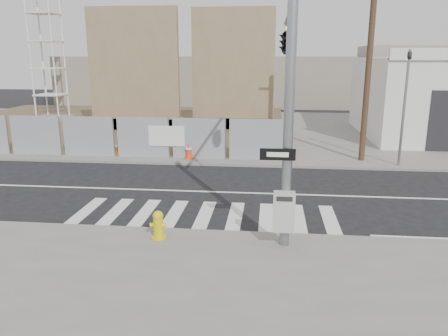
# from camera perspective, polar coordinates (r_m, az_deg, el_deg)

# --- Properties ---
(ground) EXTENTS (100.00, 100.00, 0.00)m
(ground) POSITION_cam_1_polar(r_m,az_deg,el_deg) (16.64, -1.25, -3.14)
(ground) COLOR black
(ground) RESTS_ON ground
(sidewalk_far) EXTENTS (50.00, 20.00, 0.12)m
(sidewalk_far) POSITION_cam_1_polar(r_m,az_deg,el_deg) (30.21, 2.12, 4.94)
(sidewalk_far) COLOR slate
(sidewalk_far) RESTS_ON ground
(signal_pole) EXTENTS (0.96, 5.87, 7.00)m
(signal_pole) POSITION_cam_1_polar(r_m,az_deg,el_deg) (13.70, 8.20, 13.28)
(signal_pole) COLOR gray
(signal_pole) RESTS_ON sidewalk_near
(far_signal_pole) EXTENTS (0.16, 0.20, 5.60)m
(far_signal_pole) POSITION_cam_1_polar(r_m,az_deg,el_deg) (21.25, 22.65, 9.17)
(far_signal_pole) COLOR gray
(far_signal_pole) RESTS_ON sidewalk_far
(chain_link_fence) EXTENTS (24.60, 0.04, 2.00)m
(chain_link_fence) POSITION_cam_1_polar(r_m,az_deg,el_deg) (24.29, -23.80, 3.94)
(chain_link_fence) COLOR gray
(chain_link_fence) RESTS_ON sidewalk_far
(concrete_wall_left) EXTENTS (6.00, 1.30, 8.00)m
(concrete_wall_left) POSITION_cam_1_polar(r_m,az_deg,el_deg) (30.25, -11.55, 11.00)
(concrete_wall_left) COLOR #756346
(concrete_wall_left) RESTS_ON sidewalk_far
(concrete_wall_right) EXTENTS (5.50, 1.30, 8.00)m
(concrete_wall_right) POSITION_cam_1_polar(r_m,az_deg,el_deg) (29.97, 1.22, 11.25)
(concrete_wall_right) COLOR #756346
(concrete_wall_right) RESTS_ON sidewalk_far
(crane_tower) EXTENTS (2.60, 2.60, 18.15)m
(crane_tower) POSITION_cam_1_polar(r_m,az_deg,el_deg) (37.12, -22.67, 19.54)
(crane_tower) COLOR slate
(crane_tower) RESTS_ON sidewalk_far
(utility_pole_right) EXTENTS (1.60, 0.28, 10.00)m
(utility_pole_right) POSITION_cam_1_polar(r_m,az_deg,el_deg) (21.70, 18.51, 14.18)
(utility_pole_right) COLOR #493222
(utility_pole_right) RESTS_ON sidewalk_far
(fire_hydrant) EXTENTS (0.52, 0.52, 0.79)m
(fire_hydrant) POSITION_cam_1_polar(r_m,az_deg,el_deg) (12.26, -8.59, -7.32)
(fire_hydrant) COLOR #D0BD0B
(fire_hydrant) RESTS_ON sidewalk_near
(traffic_cone_b) EXTENTS (0.46, 0.46, 0.75)m
(traffic_cone_b) POSITION_cam_1_polar(r_m,az_deg,el_deg) (25.00, -24.70, 2.63)
(traffic_cone_b) COLOR orange
(traffic_cone_b) RESTS_ON sidewalk_far
(traffic_cone_c) EXTENTS (0.46, 0.46, 0.70)m
(traffic_cone_c) POSITION_cam_1_polar(r_m,az_deg,el_deg) (22.96, -13.67, 2.54)
(traffic_cone_c) COLOR orange
(traffic_cone_c) RESTS_ON sidewalk_far
(traffic_cone_d) EXTENTS (0.47, 0.47, 0.79)m
(traffic_cone_d) POSITION_cam_1_polar(r_m,az_deg,el_deg) (21.47, -4.64, 2.22)
(traffic_cone_d) COLOR red
(traffic_cone_d) RESTS_ON sidewalk_far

